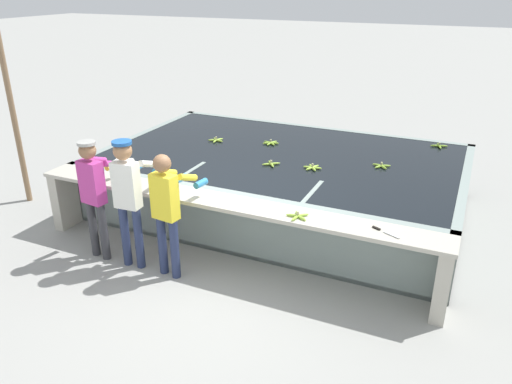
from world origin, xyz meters
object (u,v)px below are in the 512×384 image
worker_2 (167,205)px  banana_bunch_floating_2 (216,140)px  worker_1 (129,192)px  banana_bunch_floating_1 (312,167)px  knife_0 (382,230)px  banana_bunch_floating_4 (439,146)px  support_post_left (12,107)px  worker_0 (95,189)px  banana_bunch_floating_0 (381,166)px  banana_bunch_floating_3 (271,143)px  banana_bunch_floating_5 (271,164)px  banana_bunch_ledge_0 (298,216)px

worker_2 → banana_bunch_floating_2: (-0.77, 2.65, -0.03)m
worker_1 → banana_bunch_floating_1: bearing=50.1°
banana_bunch_floating_2 → knife_0: (3.25, -2.17, -0.01)m
worker_1 → banana_bunch_floating_4: worker_1 is taller
banana_bunch_floating_4 → support_post_left: support_post_left is taller
worker_0 → banana_bunch_floating_0: bearing=38.7°
worker_1 → banana_bunch_floating_0: worker_1 is taller
banana_bunch_floating_3 → support_post_left: size_ratio=0.09×
worker_1 → support_post_left: (-2.92, 0.94, 0.56)m
banana_bunch_floating_1 → banana_bunch_floating_4: size_ratio=1.01×
banana_bunch_floating_1 → worker_1: bearing=-129.9°
banana_bunch_floating_1 → banana_bunch_floating_4: bearing=49.4°
worker_2 → worker_0: bearing=-179.8°
worker_1 → banana_bunch_floating_4: bearing=49.8°
banana_bunch_floating_0 → banana_bunch_floating_4: size_ratio=0.99×
banana_bunch_floating_0 → knife_0: 2.10m
banana_bunch_floating_2 → support_post_left: support_post_left is taller
banana_bunch_floating_2 → support_post_left: 3.27m
banana_bunch_floating_3 → banana_bunch_floating_4: bearing=21.0°
banana_bunch_floating_5 → banana_bunch_floating_0: bearing=21.4°
worker_1 → banana_bunch_ledge_0: size_ratio=6.19×
banana_bunch_floating_4 → knife_0: bearing=-94.3°
worker_0 → banana_bunch_floating_1: 3.04m
worker_2 → banana_bunch_floating_5: size_ratio=6.55×
banana_bunch_floating_2 → banana_bunch_floating_1: bearing=-17.5°
banana_bunch_floating_2 → banana_bunch_floating_4: bearing=19.4°
worker_2 → banana_bunch_ledge_0: size_ratio=5.85×
banana_bunch_floating_0 → banana_bunch_floating_3: size_ratio=0.98×
worker_1 → banana_bunch_floating_5: 2.23m
knife_0 → worker_0: bearing=-172.4°
banana_bunch_floating_1 → banana_bunch_floating_5: same height
banana_bunch_floating_2 → support_post_left: (-2.70, -1.71, 0.67)m
worker_0 → banana_bunch_ledge_0: 2.65m
banana_bunch_floating_3 → banana_bunch_ledge_0: 2.84m
worker_2 → knife_0: size_ratio=4.88×
knife_0 → support_post_left: support_post_left is taller
worker_1 → worker_2: bearing=0.8°
banana_bunch_floating_1 → banana_bunch_floating_2: same height
worker_0 → banana_bunch_floating_3: bearing=66.9°
banana_bunch_floating_0 → support_post_left: bearing=-164.0°
banana_bunch_floating_4 → worker_1: bearing=-130.2°
banana_bunch_floating_5 → banana_bunch_ledge_0: size_ratio=0.89×
worker_0 → banana_bunch_floating_2: worker_0 is taller
banana_bunch_floating_1 → support_post_left: (-4.63, -1.11, 0.67)m
banana_bunch_ledge_0 → banana_bunch_floating_1: bearing=102.6°
worker_0 → banana_bunch_floating_5: (1.65, 1.94, -0.05)m
banana_bunch_floating_0 → banana_bunch_floating_4: 1.52m
worker_1 → banana_bunch_floating_2: 2.66m
worker_0 → banana_bunch_floating_4: bearing=45.4°
banana_bunch_floating_1 → banana_bunch_floating_3: 1.33m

